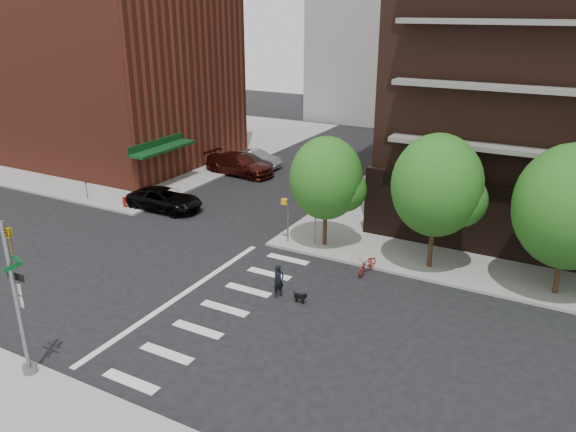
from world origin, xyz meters
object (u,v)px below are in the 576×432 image
Objects in this scene: parked_car_maroon at (240,164)px; scooter at (368,264)px; parked_car_black at (165,199)px; dog_walker at (279,281)px; parked_car_silver at (256,159)px; fire_hydrant at (124,201)px; traffic_signal at (20,312)px.

scooter is (15.56, -11.91, -0.38)m from parked_car_maroon.
dog_walker is (12.58, -6.83, 0.08)m from parked_car_black.
parked_car_silver is at bearing -0.69° from parked_car_black.
parked_car_black is (2.51, 1.20, 0.17)m from fire_hydrant.
parked_car_silver reaches higher than scooter.
dog_walker reaches higher than scooter.
scooter is (15.35, -2.50, -0.25)m from parked_car_black.
parked_car_silver is (0.00, 2.57, -0.14)m from parked_car_maroon.
dog_walker is at bearing -138.21° from parked_car_maroon.
dog_walker is (12.79, -16.24, -0.06)m from parked_car_maroon.
parked_car_maroon is at bearing 106.61° from traffic_signal.
dog_walker is at bearing -20.45° from fire_hydrant.
parked_car_maroon is 3.26× the size of scooter.
traffic_signal is 18.24m from parked_car_black.
traffic_signal is 1.02× the size of parked_car_maroon.
fire_hydrant is at bearing 113.90° from parked_car_black.
parked_car_maroon is 1.36× the size of parked_car_silver.
parked_car_silver is 21.26m from scooter.
traffic_signal reaches higher than scooter.
parked_car_silver is at bearing 105.19° from traffic_signal.
scooter is at bearing 60.77° from traffic_signal.
parked_car_maroon is 19.60m from scooter.
dog_walker is at bearing -120.16° from parked_car_black.
fire_hydrant is 0.40× the size of scooter.
parked_car_silver reaches higher than fire_hydrant.
traffic_signal is 16.19m from scooter.
parked_car_black reaches higher than fire_hydrant.
traffic_signal is 18.42m from fire_hydrant.
fire_hydrant is (-10.03, 15.29, -2.15)m from traffic_signal.
traffic_signal is 29.57m from parked_car_silver.
scooter is (7.83, 13.99, -2.22)m from traffic_signal.
fire_hydrant is at bearing 171.35° from parked_car_maroon.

